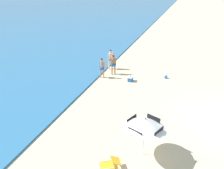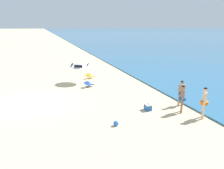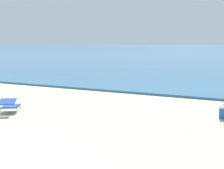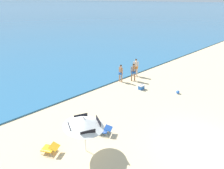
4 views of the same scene
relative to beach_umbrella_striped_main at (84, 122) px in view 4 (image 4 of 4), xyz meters
The scene contains 9 objects.
ground_plane 6.24m from the beach_umbrella_striped_main, 41.34° to the right, with size 800.00×800.00×0.00m, color #D1BA8E.
beach_umbrella_striped_main is the anchor object (origin of this frame).
lounge_chair_under_umbrella 2.25m from the beach_umbrella_striped_main, 13.46° to the left, with size 0.89×1.00×0.49m.
lounge_chair_beside_umbrella 2.32m from the beach_umbrella_striped_main, 139.62° to the left, with size 0.91×1.02×0.51m.
person_standing_near_shore 11.36m from the beach_umbrella_striped_main, 27.25° to the left, with size 0.45×0.44×1.81m.
person_standing_beside 9.53m from the beach_umbrella_striped_main, 33.14° to the left, with size 0.41×0.50×1.68m.
person_wading_in 10.10m from the beach_umbrella_striped_main, 26.81° to the left, with size 0.43×0.42×1.70m.
cooler_box 8.63m from the beach_umbrella_striped_main, 19.08° to the left, with size 0.50×0.36×0.43m.
beach_ball 9.67m from the beach_umbrella_striped_main, ahead, with size 0.28×0.28×0.28m, color blue.
Camera 4 is at (-9.07, -2.79, 7.27)m, focal length 31.81 mm.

